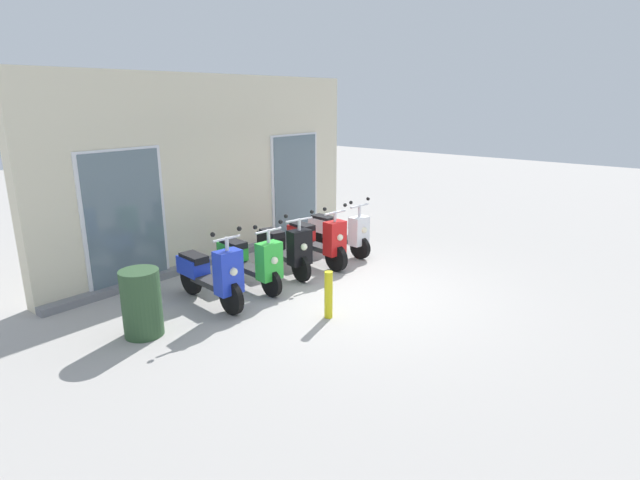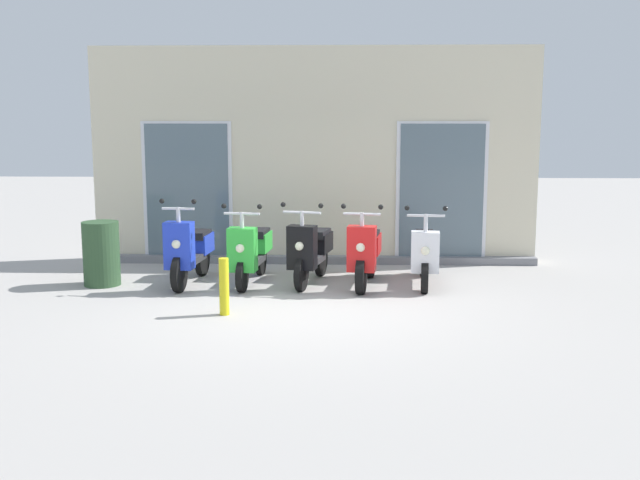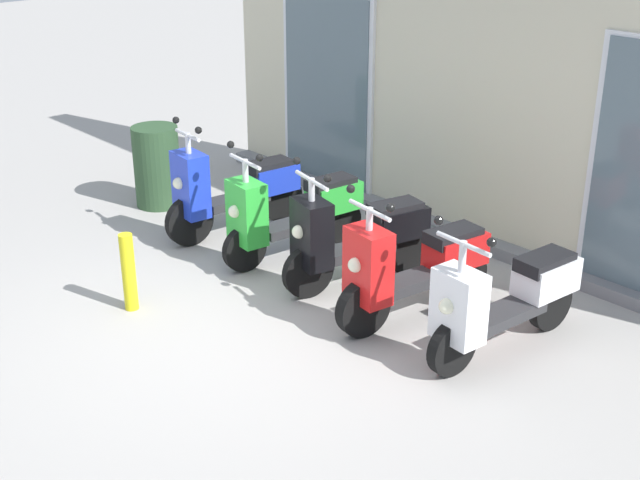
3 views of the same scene
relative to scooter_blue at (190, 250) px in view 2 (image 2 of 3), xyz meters
name	(u,v)px [view 2 (image 2 of 3)]	position (x,y,z in m)	size (l,w,h in m)	color
ground_plane	(304,308)	(1.70, -1.34, -0.49)	(40.00, 40.00, 0.00)	#A8A39E
storefront_facade	(314,160)	(1.70, 1.82, 1.19)	(7.22, 0.50, 3.49)	beige
scooter_blue	(190,250)	(0.00, 0.00, 0.00)	(0.53, 1.63, 1.28)	black
scooter_green	(251,250)	(0.87, 0.06, -0.01)	(0.58, 1.60, 1.21)	black
scooter_black	(311,250)	(1.73, 0.08, 0.00)	(0.71, 1.51, 1.22)	black
scooter_red	(366,253)	(2.51, -0.03, -0.02)	(0.61, 1.57, 1.22)	black
scooter_white	(424,253)	(3.35, 0.09, -0.03)	(0.58, 1.60, 1.20)	black
curb_bollard	(224,287)	(0.75, -1.69, -0.14)	(0.12, 0.12, 0.70)	yellow
trash_bin	(101,254)	(-1.25, -0.12, -0.03)	(0.52, 0.52, 0.91)	#2D4C2D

